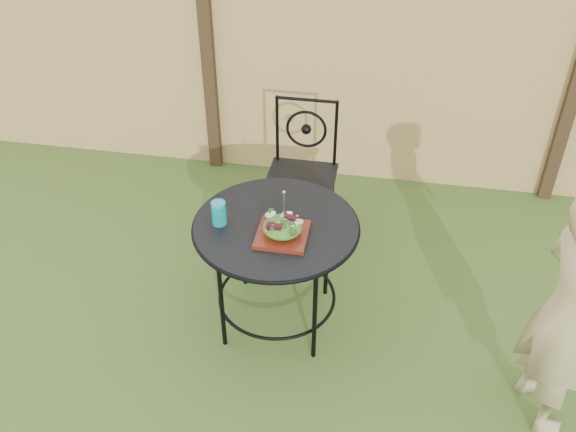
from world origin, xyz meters
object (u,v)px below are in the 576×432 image
object	(u,v)px
patio_chair	(302,168)
diner	(568,314)
patio_table	(276,244)
salad_plate	(282,235)

from	to	relation	value
patio_chair	diner	distance (m)	1.97
patio_table	diner	world-z (taller)	diner
patio_chair	salad_plate	distance (m)	1.03
patio_table	patio_chair	size ratio (longest dim) A/B	0.97
patio_table	salad_plate	size ratio (longest dim) A/B	3.42
salad_plate	patio_chair	bearing A→B (deg)	92.88
diner	patio_chair	bearing A→B (deg)	30.54
diner	salad_plate	world-z (taller)	diner
salad_plate	diner	bearing A→B (deg)	-12.04
patio_table	salad_plate	distance (m)	0.19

